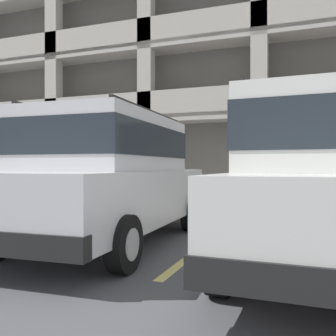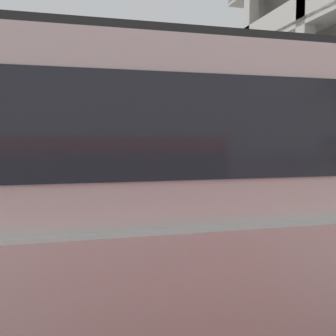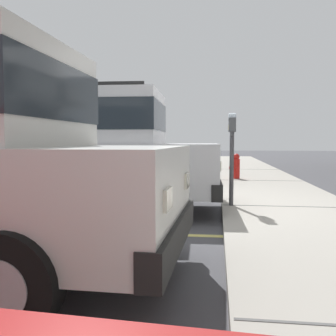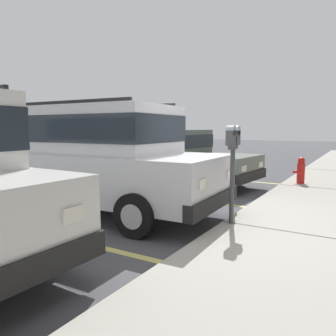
{
  "view_description": "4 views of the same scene",
  "coord_description": "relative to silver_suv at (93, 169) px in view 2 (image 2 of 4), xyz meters",
  "views": [
    {
      "loc": [
        3.03,
        -7.4,
        1.2
      ],
      "look_at": [
        0.5,
        -0.5,
        1.17
      ],
      "focal_mm": 40.0,
      "sensor_mm": 36.0,
      "label": 1
    },
    {
      "loc": [
        5.6,
        -2.64,
        1.52
      ],
      "look_at": [
        0.34,
        -1.17,
        1.09
      ],
      "focal_mm": 40.0,
      "sensor_mm": 36.0,
      "label": 2
    },
    {
      "loc": [
        6.18,
        0.12,
        1.18
      ],
      "look_at": [
        -0.25,
        -0.73,
        0.71
      ],
      "focal_mm": 40.0,
      "sensor_mm": 36.0,
      "label": 3
    },
    {
      "loc": [
        4.74,
        2.03,
        1.57
      ],
      "look_at": [
        -0.18,
        -0.91,
        0.88
      ],
      "focal_mm": 35.0,
      "sensor_mm": 36.0,
      "label": 4
    }
  ],
  "objects": [
    {
      "name": "parking_meter_near",
      "position": [
        -0.16,
        2.59,
        0.15
      ],
      "size": [
        0.35,
        0.12,
        1.5
      ],
      "color": "#47474C",
      "rests_on": "sidewalk"
    },
    {
      "name": "silver_suv",
      "position": [
        0.0,
        0.0,
        0.0
      ],
      "size": [
        2.14,
        4.84,
        2.03
      ],
      "rotation": [
        0.0,
        0.0,
        0.03
      ],
      "color": "silver",
      "rests_on": "ground_plane"
    },
    {
      "name": "dark_hatchback",
      "position": [
        3.05,
        -0.32,
        0.0
      ],
      "size": [
        2.11,
        4.83,
        2.03
      ],
      "rotation": [
        0.0,
        0.0,
        -0.03
      ],
      "color": "silver",
      "rests_on": "ground_plane"
    },
    {
      "name": "ground_plane",
      "position": [
        -0.18,
        2.24,
        -1.14
      ],
      "size": [
        80.0,
        80.0,
        0.1
      ],
      "color": "#4C4C51"
    },
    {
      "name": "parking_stall_lines",
      "position": [
        1.42,
        0.84,
        -1.08
      ],
      "size": [
        12.91,
        4.8,
        0.01
      ],
      "color": "#DBD16B",
      "rests_on": "ground_plane"
    },
    {
      "name": "red_sedan",
      "position": [
        -3.5,
        -0.31,
        -0.27
      ],
      "size": [
        2.15,
        4.62,
        1.54
      ],
      "rotation": [
        0.0,
        0.0,
        -0.1
      ],
      "color": "#5B665B",
      "rests_on": "ground_plane"
    },
    {
      "name": "sidewalk",
      "position": [
        -0.18,
        3.54,
        -1.03
      ],
      "size": [
        40.0,
        2.2,
        0.12
      ],
      "color": "#ADA89E",
      "rests_on": "ground_plane"
    },
    {
      "name": "fire_hydrant",
      "position": [
        -4.65,
        2.89,
        -0.62
      ],
      "size": [
        0.3,
        0.3,
        0.7
      ],
      "color": "red",
      "rests_on": "sidewalk"
    }
  ]
}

